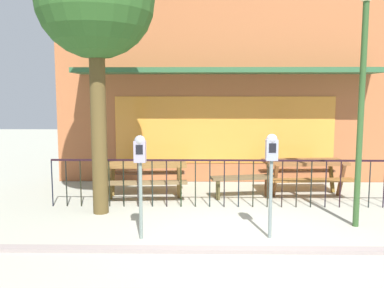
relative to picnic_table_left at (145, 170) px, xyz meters
name	(u,v)px	position (x,y,z in m)	size (l,w,h in m)	color
ground	(240,236)	(1.83, -2.50, -0.61)	(40.00, 40.00, 0.00)	#9F9F90
pub_storefront	(224,75)	(1.83, 1.87, 2.12)	(8.60, 1.46, 5.50)	brown
patio_fence_front	(232,175)	(1.83, -0.78, 0.05)	(7.25, 0.04, 0.97)	black
picnic_table_left	(145,170)	(0.00, 0.00, 0.00)	(1.90, 1.49, 0.79)	brown
picnic_table_right	(304,168)	(3.56, 0.31, 0.00)	(1.89, 1.48, 0.79)	brown
patio_bench	(243,182)	(2.15, -0.03, -0.26)	(1.43, 0.55, 0.48)	brown
parking_meter_near	(271,158)	(2.30, -2.57, 0.66)	(0.18, 0.17, 1.65)	slate
parking_meter_far	(140,159)	(0.27, -2.64, 0.65)	(0.18, 0.17, 1.63)	slate
street_tree	(95,2)	(-0.69, -1.24, 3.30)	(2.16, 2.16, 5.05)	#514020
street_lamp	(363,72)	(3.88, -1.97, 2.00)	(0.28, 0.28, 4.02)	#2C4D24
curb_edge	(244,252)	(1.83, -3.17, -0.61)	(12.04, 0.20, 0.11)	gray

